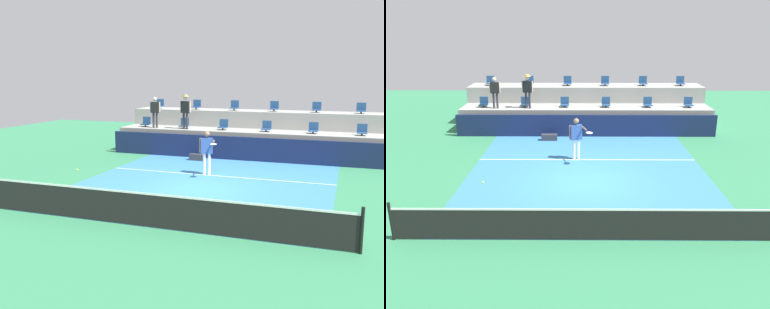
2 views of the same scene
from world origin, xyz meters
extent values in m
plane|color=#2D754C|center=(0.00, 0.00, 0.00)|extent=(40.00, 40.00, 0.00)
cube|color=teal|center=(0.00, 1.00, 0.00)|extent=(9.00, 10.00, 0.01)
cube|color=white|center=(0.00, 2.40, 0.01)|extent=(9.00, 0.06, 0.00)
cylinder|color=black|center=(-5.20, -4.00, 0.54)|extent=(0.08, 0.08, 1.07)
cube|color=black|center=(0.00, -4.00, 0.46)|extent=(10.40, 0.01, 0.87)
cube|color=white|center=(0.00, -4.00, 0.89)|extent=(10.40, 0.02, 0.05)
cube|color=#141E42|center=(0.00, 6.00, 0.55)|extent=(13.00, 0.16, 1.10)
cube|color=gray|center=(0.00, 7.30, 0.62)|extent=(13.00, 1.80, 1.25)
cube|color=gray|center=(0.00, 9.10, 1.05)|extent=(13.00, 1.80, 2.10)
cylinder|color=#2D2D33|center=(-5.36, 7.15, 1.30)|extent=(0.08, 0.08, 0.10)
cube|color=navy|center=(-5.36, 7.15, 1.37)|extent=(0.44, 0.40, 0.04)
cube|color=navy|center=(-5.36, 7.33, 1.58)|extent=(0.44, 0.04, 0.38)
cylinder|color=#2D2D33|center=(-3.19, 7.15, 1.30)|extent=(0.08, 0.08, 0.10)
cube|color=navy|center=(-3.19, 7.15, 1.37)|extent=(0.44, 0.40, 0.04)
cube|color=navy|center=(-3.19, 7.33, 1.58)|extent=(0.44, 0.04, 0.38)
cylinder|color=#2D2D33|center=(-1.11, 7.15, 1.30)|extent=(0.08, 0.08, 0.10)
cube|color=navy|center=(-1.11, 7.15, 1.37)|extent=(0.44, 0.40, 0.04)
cube|color=navy|center=(-1.11, 7.33, 1.58)|extent=(0.44, 0.04, 0.38)
cylinder|color=#2D2D33|center=(1.05, 7.15, 1.30)|extent=(0.08, 0.08, 0.10)
cube|color=navy|center=(1.05, 7.15, 1.37)|extent=(0.44, 0.40, 0.04)
cube|color=navy|center=(1.05, 7.33, 1.58)|extent=(0.44, 0.04, 0.38)
cylinder|color=#2D2D33|center=(3.23, 7.15, 1.30)|extent=(0.08, 0.08, 0.10)
cube|color=navy|center=(3.23, 7.15, 1.37)|extent=(0.44, 0.40, 0.04)
cube|color=navy|center=(3.23, 7.33, 1.58)|extent=(0.44, 0.04, 0.38)
cylinder|color=#2D2D33|center=(5.35, 7.15, 1.30)|extent=(0.08, 0.08, 0.10)
cube|color=navy|center=(5.35, 7.15, 1.37)|extent=(0.44, 0.40, 0.04)
cube|color=navy|center=(5.35, 7.33, 1.58)|extent=(0.44, 0.04, 0.38)
cylinder|color=#2D2D33|center=(-5.36, 8.95, 2.15)|extent=(0.08, 0.08, 0.10)
cube|color=navy|center=(-5.36, 8.95, 2.22)|extent=(0.44, 0.40, 0.04)
cube|color=navy|center=(-5.36, 9.13, 2.43)|extent=(0.44, 0.04, 0.38)
cylinder|color=#2D2D33|center=(-3.15, 8.95, 2.15)|extent=(0.08, 0.08, 0.10)
cube|color=navy|center=(-3.15, 8.95, 2.22)|extent=(0.44, 0.40, 0.04)
cube|color=navy|center=(-3.15, 9.13, 2.43)|extent=(0.44, 0.04, 0.38)
cylinder|color=#2D2D33|center=(-1.02, 8.95, 2.15)|extent=(0.08, 0.08, 0.10)
cube|color=navy|center=(-1.02, 8.95, 2.22)|extent=(0.44, 0.40, 0.04)
cube|color=navy|center=(-1.02, 9.13, 2.43)|extent=(0.44, 0.04, 0.38)
cylinder|color=#2D2D33|center=(1.09, 8.95, 2.15)|extent=(0.08, 0.08, 0.10)
cube|color=navy|center=(1.09, 8.95, 2.22)|extent=(0.44, 0.40, 0.04)
cube|color=navy|center=(1.09, 9.13, 2.43)|extent=(0.44, 0.04, 0.38)
cylinder|color=#2D2D33|center=(3.21, 8.95, 2.15)|extent=(0.08, 0.08, 0.10)
cube|color=navy|center=(3.21, 8.95, 2.22)|extent=(0.44, 0.40, 0.04)
cube|color=navy|center=(3.21, 9.13, 2.43)|extent=(0.44, 0.04, 0.38)
cylinder|color=#2D2D33|center=(5.30, 8.95, 2.15)|extent=(0.08, 0.08, 0.10)
cube|color=navy|center=(5.30, 8.95, 2.22)|extent=(0.44, 0.40, 0.04)
cube|color=navy|center=(5.30, 9.13, 2.43)|extent=(0.44, 0.04, 0.38)
cylinder|color=white|center=(-0.55, 2.47, 0.43)|extent=(0.14, 0.14, 0.86)
cylinder|color=white|center=(-0.36, 2.52, 0.43)|extent=(0.14, 0.14, 0.86)
cube|color=#2D4C8C|center=(-0.45, 2.50, 1.17)|extent=(0.50, 0.30, 0.61)
sphere|color=#846047|center=(-0.45, 2.50, 1.64)|extent=(0.29, 0.29, 0.23)
cylinder|color=#846047|center=(-0.71, 2.42, 1.19)|extent=(0.09, 0.09, 0.58)
cylinder|color=#846047|center=(-0.12, 2.31, 1.38)|extent=(0.22, 0.54, 0.07)
cylinder|color=black|center=(-0.01, 1.95, 1.38)|extent=(0.11, 0.26, 0.04)
ellipsoid|color=silver|center=(0.07, 1.68, 1.38)|extent=(0.34, 0.38, 0.03)
cylinder|color=#2D2D33|center=(-4.74, 6.84, 1.64)|extent=(0.12, 0.12, 0.78)
cylinder|color=#2D2D33|center=(-4.57, 6.86, 1.64)|extent=(0.12, 0.12, 0.78)
cube|color=black|center=(-4.65, 6.85, 2.31)|extent=(0.44, 0.21, 0.55)
sphere|color=beige|center=(-4.65, 6.85, 2.73)|extent=(0.23, 0.23, 0.21)
cylinder|color=beige|center=(-4.90, 6.83, 2.32)|extent=(0.07, 0.07, 0.52)
cylinder|color=beige|center=(-4.41, 6.87, 2.32)|extent=(0.07, 0.07, 0.52)
cylinder|color=#2D2D33|center=(-3.08, 6.86, 1.66)|extent=(0.12, 0.12, 0.82)
cylinder|color=#2D2D33|center=(-2.89, 6.84, 1.66)|extent=(0.12, 0.12, 0.82)
cube|color=black|center=(-2.99, 6.85, 2.36)|extent=(0.46, 0.24, 0.58)
sphere|color=beige|center=(-2.99, 6.85, 2.81)|extent=(0.25, 0.25, 0.22)
cylinder|color=beige|center=(-3.24, 6.88, 2.38)|extent=(0.08, 0.08, 0.55)
cylinder|color=beige|center=(-2.73, 6.82, 2.38)|extent=(0.08, 0.08, 0.55)
cylinder|color=tan|center=(-2.99, 6.85, 2.89)|extent=(0.45, 0.45, 0.01)
cylinder|color=tan|center=(-2.99, 6.85, 2.93)|extent=(0.26, 0.26, 0.09)
sphere|color=#CCE033|center=(-3.16, -2.39, 0.97)|extent=(0.07, 0.07, 0.07)
cube|color=#333338|center=(-1.80, 5.27, 0.15)|extent=(0.76, 0.28, 0.30)
camera|label=1|loc=(4.81, -13.96, 3.85)|focal=41.44mm
camera|label=2|loc=(-0.26, -13.10, 5.45)|focal=36.76mm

